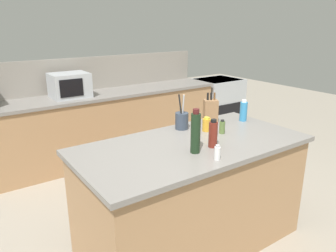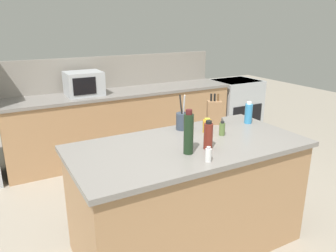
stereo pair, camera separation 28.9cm
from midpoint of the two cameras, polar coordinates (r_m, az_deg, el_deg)
ground_plane at (r=3.10m, az=6.17°, el=-19.59°), size 14.00×14.00×0.00m
back_counter_run at (r=4.75m, az=-5.87°, el=0.54°), size 3.25×0.66×0.94m
wall_backsplash at (r=4.88m, az=-7.60°, el=9.35°), size 3.21×0.03×0.46m
kitchen_island at (r=2.84m, az=6.49°, el=-11.99°), size 1.90×0.95×0.94m
range_oven at (r=5.83m, az=12.98°, el=3.36°), size 0.76×0.65×0.92m
microwave at (r=4.43m, az=-12.64°, el=7.22°), size 0.47×0.39×0.31m
knife_block at (r=3.15m, az=10.64°, el=2.37°), size 0.16×0.15×0.29m
utensil_crock at (r=2.95m, az=5.37°, el=0.92°), size 0.12×0.12×0.32m
honey_jar at (r=2.91m, az=9.66°, el=-0.01°), size 0.08×0.08×0.13m
salt_shaker at (r=2.31m, az=10.63°, el=-5.01°), size 0.04×0.04×0.11m
spice_jar_oregano at (r=2.86m, az=12.29°, el=-0.53°), size 0.05×0.05×0.12m
dish_soap_bottle at (r=3.24m, az=16.35°, el=2.12°), size 0.07×0.07×0.21m
vinegar_bottle at (r=2.52m, az=10.30°, el=-1.70°), size 0.07×0.07×0.22m
wine_bottle at (r=2.39m, az=7.06°, el=-1.31°), size 0.07×0.07×0.34m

